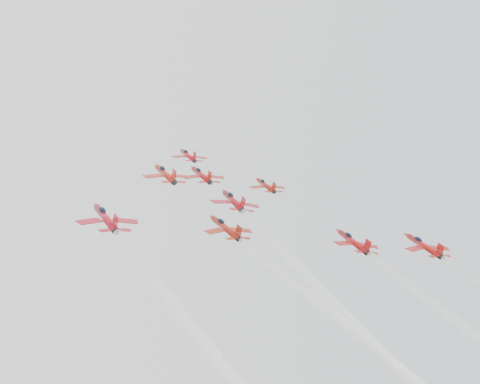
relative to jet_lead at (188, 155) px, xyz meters
name	(u,v)px	position (x,y,z in m)	size (l,w,h in m)	color
jet_lead	(188,155)	(0.00, 0.00, 0.00)	(9.27, 12.01, 7.10)	#A60F14
jet_row2_left	(165,174)	(-12.06, -18.00, -9.63)	(10.55, 13.67, 8.09)	#AF1C10
jet_row2_center	(201,175)	(-3.04, -15.79, -8.45)	(9.84, 12.75, 7.54)	#A1130F
jet_row2_right	(265,185)	(11.47, -18.55, -9.94)	(8.50, 11.01, 6.51)	maroon
jet_center	(386,329)	(-2.81, -74.28, -39.84)	(10.10, 97.12, 52.83)	maroon
jet_rear_left	(376,373)	(-10.96, -82.19, -44.07)	(8.67, 83.37, 45.35)	maroon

